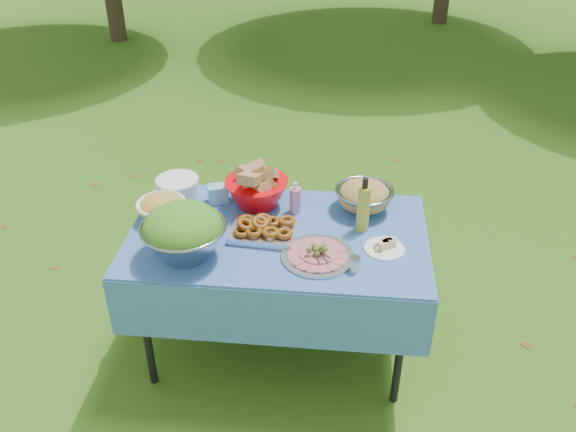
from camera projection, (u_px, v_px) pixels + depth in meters
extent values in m
plane|color=#1A3D0B|center=(279.00, 345.00, 3.40)|extent=(80.00, 80.00, 0.00)
cube|color=#71BADA|center=(278.00, 293.00, 3.20)|extent=(1.46, 0.86, 0.76)
cylinder|color=white|center=(178.00, 187.00, 3.27)|extent=(0.30, 0.30, 0.10)
cube|color=#8BC8E1|center=(218.00, 194.00, 3.22)|extent=(0.12, 0.11, 0.09)
cylinder|color=pink|center=(295.00, 197.00, 3.11)|extent=(0.07, 0.07, 0.17)
cube|color=silver|center=(264.00, 229.00, 2.95)|extent=(0.33, 0.25, 0.07)
cylinder|color=#B9BAC1|center=(318.00, 250.00, 2.81)|extent=(0.45, 0.45, 0.08)
cylinder|color=#A9B02C|center=(364.00, 205.00, 2.94)|extent=(0.08, 0.08, 0.29)
cylinder|color=white|center=(385.00, 245.00, 2.86)|extent=(0.22, 0.22, 0.05)
cylinder|color=silver|center=(355.00, 264.00, 2.72)|extent=(0.06, 0.06, 0.07)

